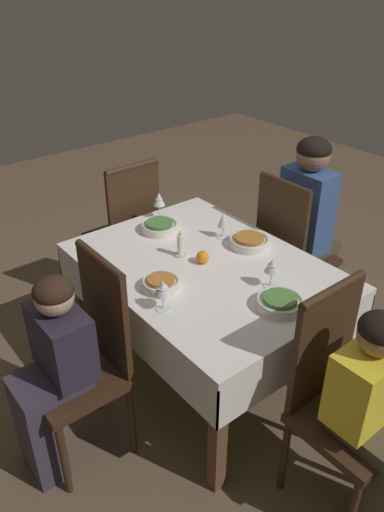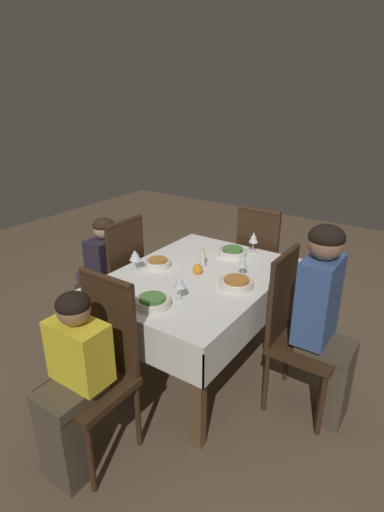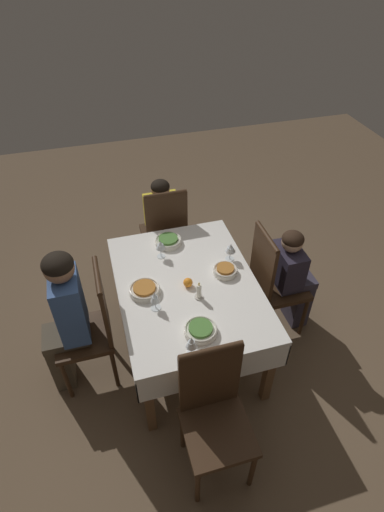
% 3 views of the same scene
% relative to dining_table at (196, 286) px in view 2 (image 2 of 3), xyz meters
% --- Properties ---
extents(ground_plane, '(8.00, 8.00, 0.00)m').
position_rel_dining_table_xyz_m(ground_plane, '(0.00, 0.00, -0.63)').
color(ground_plane, brown).
extents(dining_table, '(1.33, 0.98, 0.72)m').
position_rel_dining_table_xyz_m(dining_table, '(0.00, 0.00, 0.00)').
color(dining_table, white).
rests_on(dining_table, ground_plane).
extents(chair_south, '(0.39, 0.40, 1.01)m').
position_rel_dining_table_xyz_m(chair_south, '(0.03, -0.70, -0.09)').
color(chair_south, '#382314').
rests_on(chair_south, ground_plane).
extents(chair_north, '(0.39, 0.40, 1.01)m').
position_rel_dining_table_xyz_m(chair_north, '(-0.04, 0.70, -0.09)').
color(chair_north, '#382314').
rests_on(chair_north, ground_plane).
extents(chair_west, '(0.40, 0.39, 1.01)m').
position_rel_dining_table_xyz_m(chair_west, '(-0.87, 0.03, -0.09)').
color(chair_west, '#382314').
rests_on(chair_west, ground_plane).
extents(chair_east, '(0.40, 0.39, 1.01)m').
position_rel_dining_table_xyz_m(chair_east, '(0.87, -0.08, -0.09)').
color(chair_east, '#382314').
rests_on(chair_east, ground_plane).
extents(person_adult_denim, '(0.30, 0.34, 1.21)m').
position_rel_dining_table_xyz_m(person_adult_denim, '(0.03, -0.86, 0.05)').
color(person_adult_denim, '#4C4233').
rests_on(person_adult_denim, ground_plane).
extents(person_child_dark, '(0.30, 0.33, 0.99)m').
position_rel_dining_table_xyz_m(person_child_dark, '(-0.04, 0.87, -0.09)').
color(person_child_dark, '#383342').
rests_on(person_child_dark, ground_plane).
extents(person_child_yellow, '(0.33, 0.30, 1.00)m').
position_rel_dining_table_xyz_m(person_child_yellow, '(-1.05, 0.03, -0.08)').
color(person_child_yellow, '#4C4233').
rests_on(person_child_yellow, ground_plane).
extents(bowl_south, '(0.22, 0.22, 0.06)m').
position_rel_dining_table_xyz_m(bowl_south, '(0.00, -0.31, 0.12)').
color(bowl_south, silver).
rests_on(bowl_south, dining_table).
extents(wine_glass_south, '(0.07, 0.07, 0.15)m').
position_rel_dining_table_xyz_m(wine_glass_south, '(0.16, -0.26, 0.19)').
color(wine_glass_south, white).
rests_on(wine_glass_south, dining_table).
extents(bowl_north, '(0.18, 0.18, 0.06)m').
position_rel_dining_table_xyz_m(bowl_north, '(-0.03, 0.30, 0.12)').
color(bowl_north, silver).
rests_on(bowl_north, dining_table).
extents(wine_glass_north, '(0.08, 0.08, 0.15)m').
position_rel_dining_table_xyz_m(wine_glass_north, '(-0.17, 0.38, 0.19)').
color(wine_glass_north, white).
rests_on(wine_glass_north, dining_table).
extents(bowl_west, '(0.21, 0.21, 0.06)m').
position_rel_dining_table_xyz_m(bowl_west, '(-0.48, -0.02, 0.12)').
color(bowl_west, silver).
rests_on(bowl_west, dining_table).
extents(wine_glass_west, '(0.07, 0.07, 0.15)m').
position_rel_dining_table_xyz_m(wine_glass_west, '(-0.34, -0.11, 0.20)').
color(wine_glass_west, white).
rests_on(wine_glass_west, dining_table).
extents(bowl_east, '(0.21, 0.21, 0.06)m').
position_rel_dining_table_xyz_m(bowl_east, '(0.44, -0.03, 0.12)').
color(bowl_east, silver).
rests_on(bowl_east, dining_table).
extents(wine_glass_east, '(0.07, 0.07, 0.16)m').
position_rel_dining_table_xyz_m(wine_glass_east, '(0.58, -0.13, 0.20)').
color(wine_glass_east, white).
rests_on(wine_glass_east, dining_table).
extents(candle_centerpiece, '(0.06, 0.06, 0.14)m').
position_rel_dining_table_xyz_m(candle_centerpiece, '(0.15, 0.04, 0.14)').
color(candle_centerpiece, beige).
rests_on(candle_centerpiece, dining_table).
extents(orange_fruit, '(0.07, 0.07, 0.07)m').
position_rel_dining_table_xyz_m(orange_fruit, '(0.02, 0.00, 0.12)').
color(orange_fruit, orange).
rests_on(orange_fruit, dining_table).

